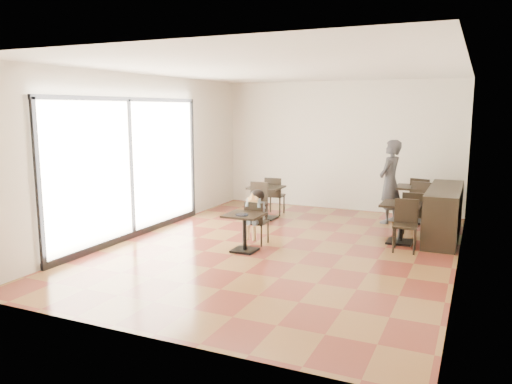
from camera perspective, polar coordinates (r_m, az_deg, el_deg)
The scene contains 23 objects.
floor at distance 9.23m, azimuth 2.88°, elevation -6.37°, with size 6.00×8.00×0.01m, color brown.
ceiling at distance 8.90m, azimuth 3.06°, elevation 13.86°, with size 6.00×8.00×0.01m, color silver.
wall_back at distance 12.72m, azimuth 9.55°, elevation 5.22°, with size 6.00×0.01×3.20m, color beige.
wall_front at distance 5.43m, azimuth -12.55°, elevation -0.53°, with size 6.00×0.01×3.20m, color beige.
wall_left at distance 10.39m, azimuth -12.68°, elevation 4.18°, with size 0.01×8.00×3.20m, color beige.
wall_right at distance 8.33m, azimuth 22.60°, elevation 2.41°, with size 0.01×8.00×3.20m, color beige.
storefront_window at distance 10.00m, azimuth -14.21°, elevation 2.77°, with size 0.04×4.50×2.60m, color white.
child_table at distance 8.91m, azimuth -1.32°, elevation -4.67°, with size 0.64×0.64×0.68m, color black, non-canonical shape.
child_chair at distance 9.38m, azimuth 0.13°, elevation -3.51°, with size 0.37×0.37×0.82m, color black, non-canonical shape.
child at distance 9.36m, azimuth 0.13°, elevation -2.88°, with size 0.37×0.52×1.03m, color slate, non-canonical shape.
plate at distance 8.74m, azimuth -1.62°, elevation -2.61°, with size 0.23×0.23×0.01m, color black.
pizza_slice at distance 9.11m, azimuth -0.36°, elevation -0.79°, with size 0.24×0.18×0.06m, color #DCC668, non-canonical shape.
adult_patron at distance 11.41m, azimuth 15.05°, elevation 1.14°, with size 0.68×0.44×1.85m, color #38383D.
cafe_table_mid at distance 9.83m, azimuth 16.19°, elevation -3.44°, with size 0.72×0.72×0.77m, color black, non-canonical shape.
cafe_table_left at distance 11.52m, azimuth 1.17°, elevation -1.22°, with size 0.71×0.71×0.75m, color black, non-canonical shape.
cafe_table_back at distance 11.73m, azimuth 17.46°, elevation -1.34°, with size 0.76×0.76×0.81m, color black, non-canonical shape.
chair_mid_a at distance 10.33m, azimuth 17.50°, elevation -2.45°, with size 0.41×0.41×0.92m, color black, non-canonical shape.
chair_mid_b at distance 9.27m, azimuth 16.67°, elevation -3.76°, with size 0.41×0.41×0.92m, color black, non-canonical shape.
chair_left_a at distance 12.01m, azimuth 2.20°, elevation -0.42°, with size 0.41×0.41×0.91m, color black, non-canonical shape.
chair_left_b at distance 11.01m, azimuth 0.05°, elevation -1.32°, with size 0.41×0.41×0.91m, color black, non-canonical shape.
chair_back_a at distance 12.00m, azimuth 18.44°, elevation -0.75°, with size 0.44×0.44×0.97m, color black, non-canonical shape.
chair_back_b at distance 11.16m, azimuth 17.97°, elevation -1.48°, with size 0.44×0.44×0.97m, color black, non-canonical shape.
service_counter at distance 10.49m, azimuth 20.67°, elevation -2.23°, with size 0.60×2.40×1.00m, color black.
Camera 1 is at (3.22, -8.27, 2.53)m, focal length 35.00 mm.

